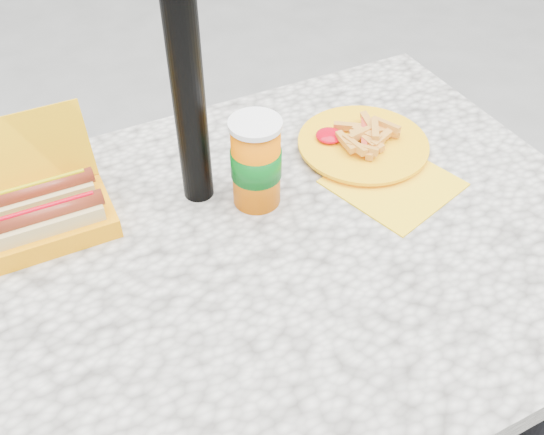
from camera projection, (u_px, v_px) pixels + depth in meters
name	position (u px, v px, depth m)	size (l,w,h in m)	color
picnic_table	(241.00, 299.00, 1.00)	(1.20, 0.80, 0.75)	beige
hotdog_box	(45.00, 211.00, 0.94)	(0.20, 0.17, 0.16)	#FFB30A
fries_plate	(365.00, 146.00, 1.10)	(0.24, 0.34, 0.05)	yellow
soda_cup	(256.00, 163.00, 0.96)	(0.08, 0.08, 0.16)	#F06900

